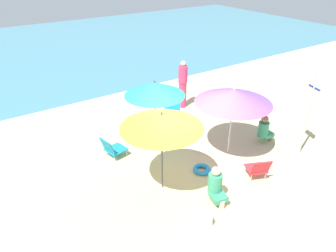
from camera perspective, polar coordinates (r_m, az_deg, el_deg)
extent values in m
plane|color=#D3BC8C|center=(8.41, 3.65, -7.45)|extent=(40.00, 40.00, 0.00)
cube|color=teal|center=(19.98, -21.07, 12.63)|extent=(40.00, 16.00, 0.01)
cylinder|color=silver|center=(8.72, 11.22, 0.71)|extent=(0.04, 0.04, 1.88)
cone|color=#8E56C6|center=(8.40, 11.71, 5.27)|extent=(2.03, 2.03, 0.36)
sphere|color=silver|center=(8.31, 11.86, 6.60)|extent=(0.06, 0.06, 0.06)
cylinder|color=#4C4C51|center=(7.19, -1.09, -4.88)|extent=(0.04, 0.04, 1.96)
cone|color=yellow|center=(6.77, -1.15, 0.91)|extent=(1.83, 1.83, 0.32)
sphere|color=#4C4C51|center=(6.68, -1.17, 2.35)|extent=(0.06, 0.06, 0.06)
cylinder|color=#4C4C51|center=(8.89, -2.33, 2.06)|extent=(0.04, 0.04, 1.93)
cone|color=teal|center=(8.57, -2.43, 6.71)|extent=(1.66, 1.66, 0.37)
sphere|color=#4C4C51|center=(8.49, -2.46, 8.05)|extent=(0.06, 0.06, 0.06)
cube|color=teal|center=(10.26, 0.59, 1.62)|extent=(0.68, 0.68, 0.03)
cube|color=teal|center=(10.37, 0.79, 3.25)|extent=(0.49, 0.47, 0.41)
cylinder|color=silver|center=(10.15, 1.60, 0.36)|extent=(0.02, 0.02, 0.26)
cylinder|color=silver|center=(10.20, -0.71, 0.54)|extent=(0.02, 0.02, 0.26)
cylinder|color=silver|center=(10.46, 1.86, 1.28)|extent=(0.02, 0.02, 0.26)
cylinder|color=silver|center=(10.51, -0.39, 1.44)|extent=(0.02, 0.02, 0.26)
cube|color=red|center=(8.25, 15.53, -7.38)|extent=(0.60, 0.59, 0.03)
cube|color=red|center=(7.97, 16.42, -7.17)|extent=(0.48, 0.32, 0.40)
cylinder|color=silver|center=(8.38, 13.77, -7.55)|extent=(0.02, 0.02, 0.22)
cylinder|color=silver|center=(8.53, 16.05, -7.20)|extent=(0.02, 0.02, 0.22)
cylinder|color=silver|center=(8.13, 14.74, -9.00)|extent=(0.02, 0.02, 0.22)
cylinder|color=silver|center=(8.28, 17.09, -8.61)|extent=(0.02, 0.02, 0.22)
cube|color=teal|center=(8.85, -9.33, -4.15)|extent=(0.59, 0.58, 0.03)
cube|color=teal|center=(8.61, -10.86, -3.57)|extent=(0.26, 0.51, 0.43)
cylinder|color=silver|center=(9.14, -9.01, -3.78)|extent=(0.02, 0.02, 0.19)
cylinder|color=silver|center=(8.87, -7.48, -4.76)|extent=(0.02, 0.02, 0.19)
cylinder|color=silver|center=(8.96, -11.06, -4.73)|extent=(0.02, 0.02, 0.19)
cylinder|color=silver|center=(8.68, -9.55, -5.77)|extent=(0.02, 0.02, 0.19)
cube|color=#389970|center=(7.29, 9.05, -12.40)|extent=(0.37, 0.41, 0.12)
cylinder|color=beige|center=(7.26, 9.67, -13.76)|extent=(0.12, 0.12, 0.21)
cylinder|color=#389970|center=(7.25, 8.44, -10.15)|extent=(0.32, 0.32, 0.47)
sphere|color=beige|center=(7.05, 8.64, -8.01)|extent=(0.20, 0.20, 0.20)
cube|color=#389970|center=(9.82, 17.29, -1.46)|extent=(0.37, 0.32, 0.12)
cylinder|color=#896042|center=(9.98, 17.82, -1.78)|extent=(0.12, 0.12, 0.23)
cylinder|color=#389970|center=(9.59, 16.75, -0.57)|extent=(0.30, 0.30, 0.46)
sphere|color=#896042|center=(9.43, 17.03, 1.19)|extent=(0.21, 0.21, 0.21)
cylinder|color=#DB3866|center=(11.43, 2.63, 5.66)|extent=(0.27, 0.27, 0.94)
cylinder|color=#DB3866|center=(11.15, 2.72, 9.28)|extent=(0.32, 0.32, 0.59)
sphere|color=beige|center=(11.03, 2.76, 11.18)|extent=(0.18, 0.18, 0.18)
cylinder|color=#ADADB2|center=(9.16, 23.86, 1.89)|extent=(0.06, 0.06, 2.39)
cube|color=white|center=(8.81, 25.06, 7.33)|extent=(0.15, 0.40, 0.41)
cube|color=navy|center=(8.87, 24.83, 6.29)|extent=(0.15, 0.40, 0.06)
torus|color=#238CD8|center=(8.28, 6.09, -7.74)|extent=(0.46, 0.46, 0.12)
cube|color=silver|center=(6.84, 6.87, -16.21)|extent=(0.24, 0.26, 0.30)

